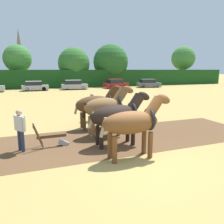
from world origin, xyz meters
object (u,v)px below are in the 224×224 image
parked_car_far_right (148,83)px  draft_horse_lead_left (134,122)px  parked_car_center_right (74,85)px  tree_center_left (74,64)px  tree_center (111,62)px  farmer_beside_team (92,105)px  plow (55,139)px  church_spire (20,53)px  tree_left (17,59)px  tree_center_right (183,58)px  farmer_at_plow (20,127)px  parked_car_right (116,84)px  draft_horse_trail_left (106,107)px  parked_car_center (35,86)px  draft_horse_lead_right (118,115)px  draft_horse_trail_right (97,104)px

parked_car_far_right → draft_horse_lead_left: bearing=-110.2°
draft_horse_lead_left → parked_car_center_right: 28.85m
tree_center_left → parked_car_center_right: size_ratio=1.70×
tree_center → farmer_beside_team: tree_center is taller
plow → parked_car_far_right: size_ratio=0.33×
church_spire → tree_left: bearing=-88.4°
tree_center_right → draft_horse_lead_left: bearing=-129.6°
farmer_at_plow → parked_car_right: 29.99m
draft_horse_trail_left → plow: size_ratio=1.85×
tree_center_right → church_spire: church_spire is taller
tree_center → parked_car_center: (-14.57, -6.09, -3.95)m
tree_center → tree_center_right: 18.27m
draft_horse_trail_left → parked_car_center_right: 25.86m
parked_car_center_right → draft_horse_trail_left: bearing=-93.4°
draft_horse_lead_right → draft_horse_trail_left: (-0.01, 1.51, 0.11)m
draft_horse_trail_right → plow: 3.59m
draft_horse_trail_left → farmer_at_plow: 4.01m
tree_center_right → tree_center_left: bearing=-177.4°
draft_horse_trail_left → parked_car_center_right: draft_horse_trail_left is taller
plow → farmer_beside_team: (2.73, 4.03, 0.71)m
plow → church_spire: bearing=92.6°
tree_center → parked_car_far_right: size_ratio=1.79×
farmer_beside_team → tree_center: bearing=23.3°
draft_horse_trail_right → farmer_beside_team: draft_horse_trail_right is taller
tree_left → tree_center_left: tree_left is taller
tree_center_left → draft_horse_lead_right: (-4.30, -33.31, -2.99)m
tree_center → parked_car_right: size_ratio=1.83×
tree_center_right → church_spire: (-36.37, 41.01, 3.20)m
tree_left → tree_center_right: tree_center_right is taller
farmer_beside_team → parked_car_right: farmer_beside_team is taller
tree_left → tree_center: tree_center is taller
tree_center → draft_horse_lead_right: (-11.61, -33.22, -3.35)m
parked_car_right → church_spire: bearing=102.0°
parked_car_center_right → church_spire: bearing=104.8°
tree_center → parked_car_center_right: bearing=-144.6°
plow → parked_car_right: 29.29m
parked_car_center_right → draft_horse_lead_left: bearing=-92.6°
tree_center → tree_center_right: (18.20, 1.24, 1.07)m
tree_center_right → draft_horse_trail_right: size_ratio=2.89×
farmer_beside_team → parked_car_center_right: 22.60m
parked_car_far_right → draft_horse_trail_left: bearing=-113.2°
parked_car_right → parked_car_far_right: (6.29, -0.25, -0.04)m
plow → draft_horse_trail_left: bearing=16.3°
parked_car_center → parked_car_right: 13.27m
tree_center → parked_car_far_right: bearing=-52.3°
farmer_at_plow → parked_car_far_right: farmer_at_plow is taller
church_spire → parked_car_right: (16.87, -48.44, -8.16)m
draft_horse_lead_right → farmer_at_plow: bearing=170.7°
church_spire → draft_horse_lead_right: size_ratio=5.93×
draft_horse_lead_right → parked_car_far_right: size_ratio=0.64×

